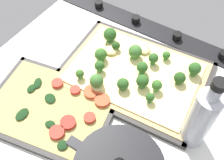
{
  "coord_description": "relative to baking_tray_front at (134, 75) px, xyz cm",
  "views": [
    {
      "loc": [
        -22.94,
        33.56,
        59.82
      ],
      "look_at": [
        -0.02,
        -2.53,
        3.03
      ],
      "focal_mm": 42.91,
      "sensor_mm": 36.0,
      "label": 1
    }
  ],
  "objects": [
    {
      "name": "ground_plane",
      "position": [
        3.25,
        9.06,
        -1.86
      ],
      "size": [
        73.8,
        64.65,
        3.0
      ],
      "primitive_type": "cube",
      "color": "silver"
    },
    {
      "name": "baking_tray_back",
      "position": [
        12.91,
        21.0,
        0.02
      ],
      "size": [
        35.96,
        29.64,
        1.3
      ],
      "color": "#33302D",
      "rests_on": "ground_plane"
    },
    {
      "name": "veggie_pizza_back",
      "position": [
        12.12,
        20.56,
        0.74
      ],
      "size": [
        33.14,
        26.82,
        1.9
      ],
      "color": "tan",
      "rests_on": "baking_tray_back"
    },
    {
      "name": "stove_control_panel",
      "position": [
        3.25,
        -19.77,
        0.2
      ],
      "size": [
        70.85,
        7.0,
        2.6
      ],
      "color": "black",
      "rests_on": "ground_plane"
    },
    {
      "name": "broccoli_pizza",
      "position": [
        0.5,
        -0.11,
        1.66
      ],
      "size": [
        39.36,
        29.41,
        6.07
      ],
      "color": "tan",
      "rests_on": "baking_tray_front"
    },
    {
      "name": "baking_tray_front",
      "position": [
        0.0,
        0.0,
        0.0
      ],
      "size": [
        41.94,
        31.99,
        1.3
      ],
      "color": "#33302D",
      "rests_on": "ground_plane"
    },
    {
      "name": "oil_bottle",
      "position": [
        -20.84,
        8.78,
        8.98
      ],
      "size": [
        5.58,
        5.58,
        22.41
      ],
      "color": "#B7BCC6",
      "rests_on": "ground_plane"
    }
  ]
}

